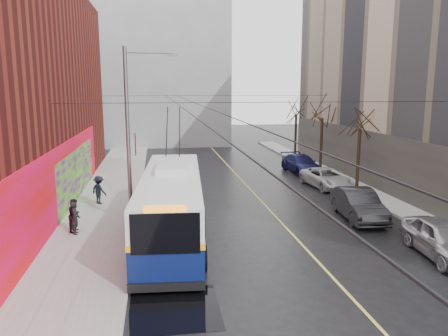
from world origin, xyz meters
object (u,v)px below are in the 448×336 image
at_px(parked_car_d, 301,164).
at_px(streetlight_pole, 131,132).
at_px(following_car, 169,171).
at_px(parked_car_b, 358,204).
at_px(trolleybus, 172,203).
at_px(tree_mid, 323,109).
at_px(parked_car_a, 443,239).
at_px(tree_far, 296,107).
at_px(tree_near, 361,118).
at_px(pedestrian_a, 75,218).
at_px(pedestrian_c, 99,190).
at_px(pedestrian_b, 75,215).
at_px(parked_car_c, 326,178).

bearing_deg(parked_car_d, streetlight_pole, -142.49).
bearing_deg(following_car, parked_car_b, -54.83).
xyz_separation_m(streetlight_pole, trolleybus, (1.87, -2.18, -3.21)).
height_order(tree_mid, parked_car_a, tree_mid).
distance_m(trolleybus, following_car, 13.01).
height_order(tree_far, parked_car_b, tree_far).
bearing_deg(trolleybus, tree_near, 35.64).
xyz_separation_m(streetlight_pole, pedestrian_a, (-2.68, -1.52, -3.91)).
distance_m(parked_car_a, pedestrian_c, 18.43).
distance_m(tree_mid, parked_car_b, 14.86).
relative_size(parked_car_b, pedestrian_b, 3.02).
height_order(streetlight_pole, pedestrian_a, streetlight_pole).
bearing_deg(parked_car_b, parked_car_d, 90.23).
xyz_separation_m(parked_car_b, pedestrian_b, (-14.68, -0.32, 0.15)).
xyz_separation_m(tree_far, trolleybus, (-13.27, -22.18, -3.50)).
relative_size(tree_far, pedestrian_a, 4.18).
relative_size(tree_near, following_car, 1.56).
height_order(parked_car_b, following_car, parked_car_b).
xyz_separation_m(tree_near, pedestrian_b, (-17.88, -7.14, -4.02)).
xyz_separation_m(streetlight_pole, following_car, (2.15, 10.79, -4.15)).
bearing_deg(tree_mid, tree_near, -90.00).
height_order(parked_car_d, pedestrian_a, pedestrian_a).
distance_m(streetlight_pole, parked_car_d, 18.37).
relative_size(parked_car_a, pedestrian_c, 2.74).
xyz_separation_m(tree_near, parked_car_d, (-2.00, 6.17, -4.23)).
bearing_deg(tree_near, parked_car_c, 161.74).
height_order(tree_near, parked_car_c, tree_near).
bearing_deg(parked_car_b, tree_far, 86.77).
xyz_separation_m(tree_mid, pedestrian_a, (-17.82, -14.52, -4.32)).
bearing_deg(following_car, parked_car_d, 2.15).
bearing_deg(parked_car_d, parked_car_a, -95.83).
xyz_separation_m(trolleybus, pedestrian_c, (-4.11, 6.13, -0.64)).
bearing_deg(pedestrian_c, trolleybus, 164.89).
bearing_deg(pedestrian_b, following_car, -8.24).
relative_size(trolleybus, pedestrian_b, 7.77).
bearing_deg(tree_far, pedestrian_a, -129.62).
distance_m(parked_car_a, parked_car_d, 18.64).
bearing_deg(parked_car_d, tree_mid, 17.34).
height_order(parked_car_b, pedestrian_a, pedestrian_a).
bearing_deg(parked_car_b, streetlight_pole, -178.41).
height_order(tree_mid, parked_car_c, tree_mid).
distance_m(streetlight_pole, tree_mid, 19.96).
distance_m(streetlight_pole, parked_car_c, 15.31).
bearing_deg(tree_mid, parked_car_a, -96.38).
xyz_separation_m(parked_car_a, pedestrian_c, (-15.20, 10.43, 0.21)).
bearing_deg(tree_near, following_car, 159.74).
relative_size(tree_mid, tree_far, 1.02).
xyz_separation_m(trolleybus, pedestrian_a, (-4.55, 0.66, -0.70)).
xyz_separation_m(tree_near, trolleybus, (-13.27, -8.18, -3.34)).
xyz_separation_m(trolleybus, pedestrian_b, (-4.61, 1.04, -0.68)).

